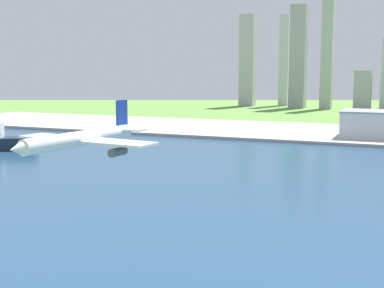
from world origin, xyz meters
The scene contains 6 objects.
ground_plane centered at (0.00, 300.00, 0.00)m, with size 2400.00×2400.00×0.00m, color #5F8E3E.
water_bay centered at (0.00, 240.00, 0.07)m, with size 840.00×360.00×0.15m, color navy.
industrial_pier centered at (0.00, 490.00, 1.25)m, with size 840.00×140.00×2.50m, color #A8A79D.
airplane_landing centered at (-12.89, 111.55, 41.26)m, with size 36.81×39.07×11.52m.
warehouse_main centered at (29.92, 464.02, 13.26)m, with size 55.53×40.72×21.47m.
distant_skyline centered at (7.85, 813.53, 63.19)m, with size 397.21×76.51×158.53m.
Camera 1 is at (58.23, 7.22, 57.32)m, focal length 50.66 mm.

